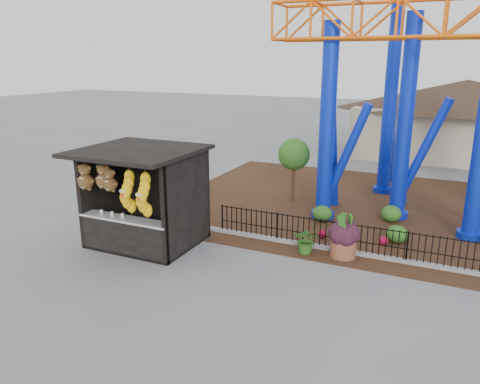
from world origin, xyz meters
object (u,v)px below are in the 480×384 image
at_px(prize_booth, 140,199).
at_px(roller_coaster, 450,38).
at_px(potted_plant, 307,240).
at_px(terracotta_planter, 343,247).

bearing_deg(prize_booth, roller_coaster, 42.05).
bearing_deg(roller_coaster, potted_plant, -118.91).
relative_size(prize_booth, terracotta_planter, 4.59).
relative_size(terracotta_planter, potted_plant, 0.89).
bearing_deg(terracotta_planter, roller_coaster, 69.28).
xyz_separation_m(prize_booth, potted_plant, (4.96, 1.59, -1.11)).
bearing_deg(terracotta_planter, prize_booth, -163.39).
distance_m(prize_booth, potted_plant, 5.32).
distance_m(roller_coaster, terracotta_planter, 8.51).
bearing_deg(prize_booth, potted_plant, 17.82).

